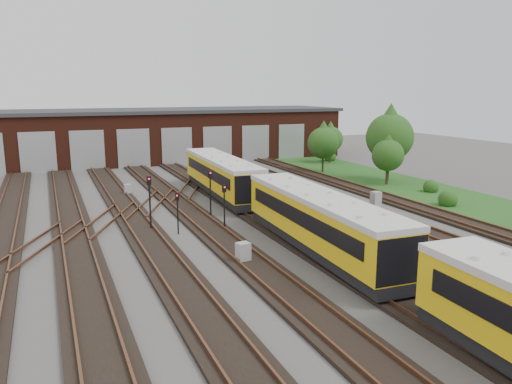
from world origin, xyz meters
name	(u,v)px	position (x,y,z in m)	size (l,w,h in m)	color
ground	(278,254)	(0.00, 0.00, 0.00)	(120.00, 120.00, 0.00)	#454240
track_network	(271,249)	(-0.17, 0.59, 0.11)	(30.40, 70.00, 0.33)	black
maintenance_shed	(142,135)	(-0.01, 39.97, 3.20)	(51.00, 12.50, 6.35)	#4A1D12
grass_verge	(426,192)	(19.00, 10.00, 0.03)	(8.00, 55.00, 0.05)	#21521B
metro_train	(319,221)	(2.00, -0.89, 1.84)	(3.15, 46.40, 2.96)	black
signal_mast_0	(178,208)	(-4.05, 5.78, 1.66)	(0.25, 0.24, 2.57)	black
signal_mast_1	(210,187)	(-0.93, 8.97, 2.12)	(0.27, 0.25, 3.30)	black
signal_mast_2	(150,196)	(-5.44, 7.23, 2.23)	(0.28, 0.27, 3.49)	black
signal_mast_3	(224,201)	(-1.05, 5.72, 1.84)	(0.25, 0.23, 2.87)	black
relay_cabinet_1	(128,190)	(-5.10, 18.78, 0.47)	(0.56, 0.47, 0.93)	#A5A8AB
relay_cabinet_2	(243,253)	(-2.29, -0.69, 0.55)	(0.66, 0.55, 1.10)	#A5A8AB
relay_cabinet_3	(277,190)	(6.38, 13.73, 0.49)	(0.58, 0.49, 0.97)	#A5A8AB
relay_cabinet_4	(376,199)	(11.65, 7.21, 0.57)	(0.69, 0.57, 1.15)	#A5A8AB
tree_0	(323,139)	(16.10, 22.74, 3.57)	(3.35, 3.35, 5.56)	#342717
tree_1	(330,136)	(20.48, 28.52, 3.25)	(3.05, 3.05, 5.06)	#342717
tree_2	(390,131)	(19.26, 15.73, 4.82)	(4.53, 4.53, 7.50)	#342717
tree_3	(388,151)	(17.93, 14.13, 3.15)	(2.96, 2.96, 4.91)	#342717
bush_0	(448,197)	(16.82, 5.20, 0.73)	(1.45, 1.45, 1.45)	#1D4313
bush_1	(431,185)	(19.32, 9.82, 0.65)	(1.30, 1.30, 1.30)	#1D4313
bush_2	(330,155)	(21.35, 29.86, 0.71)	(1.43, 1.43, 1.43)	#1D4313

